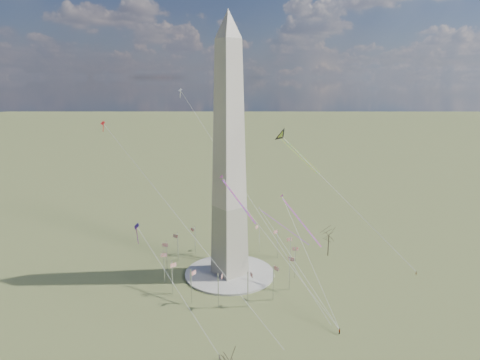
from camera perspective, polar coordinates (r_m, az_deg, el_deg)
ground at (r=176.69m, az=-1.38°, el=-12.45°), size 2000.00×2000.00×0.00m
plaza at (r=176.52m, az=-1.38°, el=-12.33°), size 36.00×36.00×0.80m
washington_monument at (r=161.58m, az=-1.48°, el=3.03°), size 15.56×15.56×100.00m
flagpole_ring at (r=173.64m, az=-1.40°, el=-10.29°), size 54.40×54.40×13.00m
tree_near at (r=193.81m, az=11.76°, el=-7.09°), size 8.06×8.06×14.11m
tree_far at (r=115.11m, az=-1.60°, el=-22.71°), size 7.46×7.46×13.05m
person_east at (r=189.27m, az=22.43°, el=-11.40°), size 0.65×0.44×1.74m
person_west at (r=129.97m, az=-2.80°, el=-22.55°), size 0.84×0.68×1.66m
person_centre at (r=143.43m, az=13.12°, el=-19.04°), size 1.22×0.78×1.94m
kite_delta_black at (r=183.79m, az=5.75°, el=5.67°), size 9.70×21.57×17.57m
kite_diamond_purple at (r=158.46m, az=-13.60°, el=-6.33°), size 1.79×2.72×8.25m
kite_streamer_left at (r=166.00m, az=7.31°, el=-4.40°), size 2.11×22.43×15.40m
kite_streamer_mid at (r=151.76m, az=-0.90°, el=-1.81°), size 1.88×20.06×13.78m
kite_streamer_right at (r=190.30m, az=4.82°, el=-5.41°), size 14.36×20.09×16.08m
kite_small_red at (r=174.95m, az=-17.81°, el=7.10°), size 1.44×1.47×4.19m
kite_small_white at (r=201.61m, az=-7.98°, el=11.68°), size 1.22×1.71×4.30m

